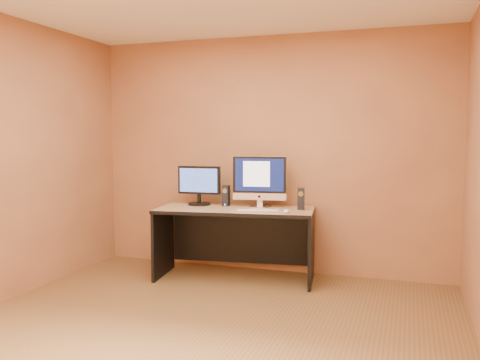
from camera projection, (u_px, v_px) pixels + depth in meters
The scene contains 11 objects.
floor at pixel (199, 335), 3.85m from camera, with size 4.00×4.00×0.00m, color brown.
walls at pixel (197, 164), 3.74m from camera, with size 4.00×4.00×2.60m, color #A56A42, non-canonical shape.
desk at pixel (235, 244), 5.34m from camera, with size 1.62×0.71×0.75m, color #AD7F56, non-canonical shape.
imac at pixel (259, 181), 5.36m from camera, with size 0.58×0.21×0.56m, color #BAB9BE, non-canonical shape.
second_monitor at pixel (199, 186), 5.56m from camera, with size 0.49×0.24×0.43m, color black, non-canonical shape.
speaker_left at pixel (226, 196), 5.49m from camera, with size 0.07×0.07×0.22m, color black, non-canonical shape.
speaker_right at pixel (301, 199), 5.21m from camera, with size 0.07×0.07×0.22m, color black, non-canonical shape.
keyboard at pixel (258, 211), 5.09m from camera, with size 0.44×0.12×0.02m, color silver.
mouse at pixel (286, 211), 5.00m from camera, with size 0.06×0.10×0.04m, color white.
cable_a at pixel (270, 206), 5.49m from camera, with size 0.01×0.01×0.22m, color black.
cable_b at pixel (264, 205), 5.52m from camera, with size 0.01×0.01×0.18m, color black.
Camera 1 is at (1.48, -3.44, 1.51)m, focal length 38.00 mm.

